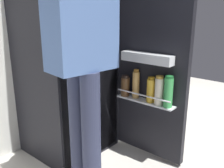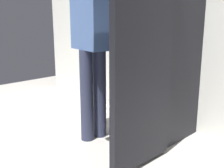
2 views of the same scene
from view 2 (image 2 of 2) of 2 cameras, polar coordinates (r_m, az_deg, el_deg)
The scene contains 4 objects.
ground_plane at distance 2.47m, azimuth 0.47°, elevation -13.22°, with size 6.01×6.01×0.00m, color #B7B2A8.
kitchen_wall at distance 2.90m, azimuth 13.61°, elevation 16.60°, with size 4.40×0.10×2.57m, color silver.
refrigerator at distance 2.57m, azimuth 8.79°, elevation 7.13°, with size 0.69×1.20×1.67m.
person at distance 2.44m, azimuth -3.98°, elevation 11.11°, with size 0.54×0.75×1.69m.
Camera 2 is at (1.57, -1.55, 1.11)m, focal length 44.04 mm.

